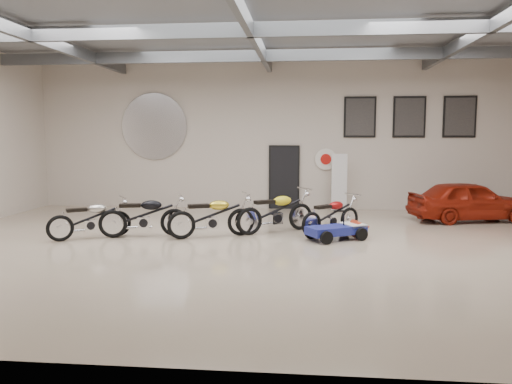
# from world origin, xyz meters

# --- Properties ---
(floor) EXTENTS (16.00, 12.00, 0.01)m
(floor) POSITION_xyz_m (0.00, 0.00, 0.00)
(floor) COLOR tan
(floor) RESTS_ON ground
(ceiling) EXTENTS (16.00, 12.00, 0.01)m
(ceiling) POSITION_xyz_m (0.00, 0.00, 5.00)
(ceiling) COLOR slate
(ceiling) RESTS_ON back_wall
(back_wall) EXTENTS (16.00, 0.02, 5.00)m
(back_wall) POSITION_xyz_m (0.00, 6.00, 2.50)
(back_wall) COLOR beige
(back_wall) RESTS_ON floor
(ceiling_beams) EXTENTS (15.80, 11.80, 0.32)m
(ceiling_beams) POSITION_xyz_m (0.00, 0.00, 4.75)
(ceiling_beams) COLOR #55595D
(ceiling_beams) RESTS_ON ceiling
(door) EXTENTS (0.92, 0.08, 2.10)m
(door) POSITION_xyz_m (0.50, 5.95, 1.05)
(door) COLOR black
(door) RESTS_ON back_wall
(logo_plaque) EXTENTS (2.30, 0.06, 1.16)m
(logo_plaque) POSITION_xyz_m (-4.00, 5.95, 2.80)
(logo_plaque) COLOR silver
(logo_plaque) RESTS_ON back_wall
(poster_left) EXTENTS (1.05, 0.08, 1.35)m
(poster_left) POSITION_xyz_m (3.00, 5.96, 3.10)
(poster_left) COLOR black
(poster_left) RESTS_ON back_wall
(poster_mid) EXTENTS (1.05, 0.08, 1.35)m
(poster_mid) POSITION_xyz_m (4.60, 5.96, 3.10)
(poster_mid) COLOR black
(poster_mid) RESTS_ON back_wall
(poster_right) EXTENTS (1.05, 0.08, 1.35)m
(poster_right) POSITION_xyz_m (6.20, 5.96, 3.10)
(poster_right) COLOR black
(poster_right) RESTS_ON back_wall
(oil_sign) EXTENTS (0.72, 0.10, 0.72)m
(oil_sign) POSITION_xyz_m (1.90, 5.95, 1.70)
(oil_sign) COLOR white
(oil_sign) RESTS_ON back_wall
(banner_stand) EXTENTS (0.55, 0.31, 1.89)m
(banner_stand) POSITION_xyz_m (2.33, 5.50, 0.95)
(banner_stand) COLOR white
(banner_stand) RESTS_ON floor
(motorcycle_silver) EXTENTS (1.95, 1.59, 1.01)m
(motorcycle_silver) POSITION_xyz_m (-3.97, 0.45, 0.51)
(motorcycle_silver) COLOR silver
(motorcycle_silver) RESTS_ON floor
(motorcycle_black) EXTENTS (2.22, 1.16, 1.10)m
(motorcycle_black) POSITION_xyz_m (-2.74, 0.79, 0.55)
(motorcycle_black) COLOR silver
(motorcycle_black) RESTS_ON floor
(motorcycle_gold) EXTENTS (2.21, 1.43, 1.10)m
(motorcycle_gold) POSITION_xyz_m (-1.06, 0.89, 0.55)
(motorcycle_gold) COLOR silver
(motorcycle_gold) RESTS_ON floor
(motorcycle_yellow) EXTENTS (2.19, 1.79, 1.14)m
(motorcycle_yellow) POSITION_xyz_m (0.46, 1.67, 0.57)
(motorcycle_yellow) COLOR silver
(motorcycle_yellow) RESTS_ON floor
(motorcycle_red) EXTENTS (1.82, 1.69, 0.99)m
(motorcycle_red) POSITION_xyz_m (1.88, 1.69, 0.49)
(motorcycle_red) COLOR silver
(motorcycle_red) RESTS_ON floor
(go_kart) EXTENTS (1.91, 1.57, 0.63)m
(go_kart) POSITION_xyz_m (2.09, 0.97, 0.32)
(go_kart) COLOR navy
(go_kart) RESTS_ON floor
(vintage_car) EXTENTS (2.14, 3.69, 1.18)m
(vintage_car) POSITION_xyz_m (6.00, 4.00, 0.59)
(vintage_car) COLOR maroon
(vintage_car) RESTS_ON floor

